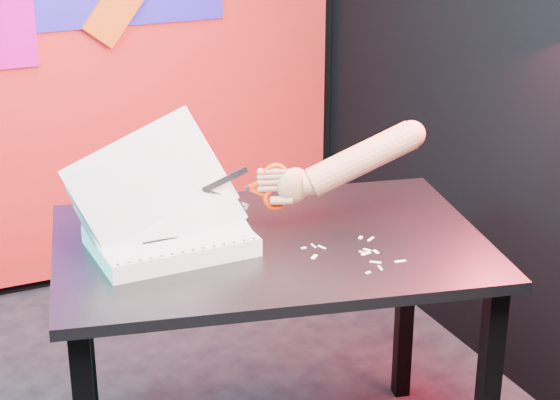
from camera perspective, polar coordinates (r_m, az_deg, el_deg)
name	(u,v)px	position (r m, az deg, el deg)	size (l,w,h in m)	color
room	(47,33)	(2.18, -14.00, 9.82)	(3.01, 3.01, 2.71)	black
work_table	(270,273)	(2.55, -0.60, -4.44)	(1.28, 0.99, 0.75)	black
printout_stack	(169,237)	(2.46, -6.76, -2.26)	(0.47, 0.30, 0.37)	silver
scissors	(269,187)	(2.49, -0.65, 0.80)	(0.23, 0.07, 0.13)	#AAAAAA
hand_forearm	(350,163)	(2.51, 4.29, 2.28)	(0.43, 0.16, 0.22)	#A57458
paper_clippings	(358,253)	(2.44, 4.80, -3.25)	(0.22, 0.22, 0.00)	silver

